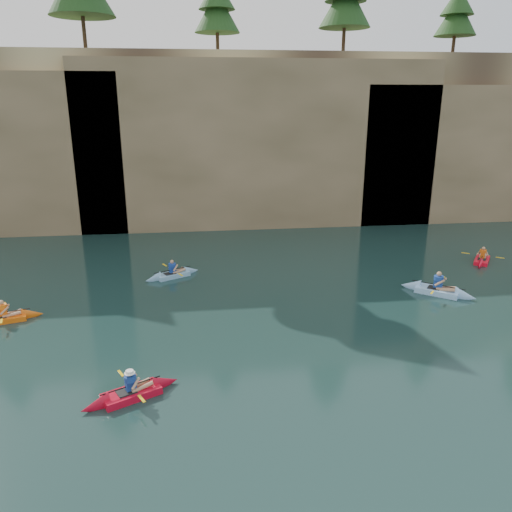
{
  "coord_description": "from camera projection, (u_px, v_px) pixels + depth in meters",
  "views": [
    {
      "loc": [
        -2.54,
        -11.46,
        8.6
      ],
      "look_at": [
        -0.35,
        6.06,
        3.0
      ],
      "focal_mm": 35.0,
      "sensor_mm": 36.0,
      "label": 1
    }
  ],
  "objects": [
    {
      "name": "cliff_slab_center",
      "position": [
        260.0,
        143.0,
        33.63
      ],
      "size": [
        24.0,
        2.4,
        11.4
      ],
      "primitive_type": "cube",
      "color": "#947B59",
      "rests_on": "ground"
    },
    {
      "name": "main_kayaker",
      "position": [
        131.0,
        393.0,
        14.97
      ],
      "size": [
        3.02,
        2.03,
        1.13
      ],
      "rotation": [
        0.0,
        0.0,
        0.48
      ],
      "color": "red",
      "rests_on": "ground"
    },
    {
      "name": "sea_cave_east",
      "position": [
        374.0,
        193.0,
        35.0
      ],
      "size": [
        5.0,
        1.0,
        4.5
      ],
      "primitive_type": "cube",
      "color": "black",
      "rests_on": "ground"
    },
    {
      "name": "cliff",
      "position": [
        224.0,
        132.0,
        40.3
      ],
      "size": [
        70.0,
        16.0,
        12.0
      ],
      "primitive_type": "cube",
      "color": "tan",
      "rests_on": "ground"
    },
    {
      "name": "ground",
      "position": [
        296.0,
        425.0,
        13.74
      ],
      "size": [
        160.0,
        160.0,
        0.0
      ],
      "primitive_type": "plane",
      "color": "black",
      "rests_on": "ground"
    },
    {
      "name": "sea_cave_center",
      "position": [
        173.0,
        207.0,
        33.55
      ],
      "size": [
        3.5,
        1.0,
        3.2
      ],
      "primitive_type": "cube",
      "color": "black",
      "rests_on": "ground"
    },
    {
      "name": "kayaker_orange",
      "position": [
        4.0,
        318.0,
        20.1
      ],
      "size": [
        3.03,
        2.18,
        1.12
      ],
      "rotation": [
        0.0,
        0.0,
        0.27
      ],
      "color": "orange",
      "rests_on": "ground"
    },
    {
      "name": "kayaker_red_far",
      "position": [
        482.0,
        260.0,
        27.37
      ],
      "size": [
        2.26,
        2.77,
        1.08
      ],
      "rotation": [
        0.0,
        0.0,
        0.94
      ],
      "color": "red",
      "rests_on": "ground"
    },
    {
      "name": "kayaker_ltblue_mid",
      "position": [
        173.0,
        274.0,
        25.07
      ],
      "size": [
        2.91,
        2.0,
        1.11
      ],
      "rotation": [
        0.0,
        0.0,
        0.49
      ],
      "color": "#80B1D7",
      "rests_on": "ground"
    },
    {
      "name": "kayaker_ltblue_near",
      "position": [
        437.0,
        290.0,
        22.91
      ],
      "size": [
        3.12,
        2.75,
        1.34
      ],
      "rotation": [
        0.0,
        0.0,
        -0.68
      ],
      "color": "#97CBFE",
      "rests_on": "ground"
    }
  ]
}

